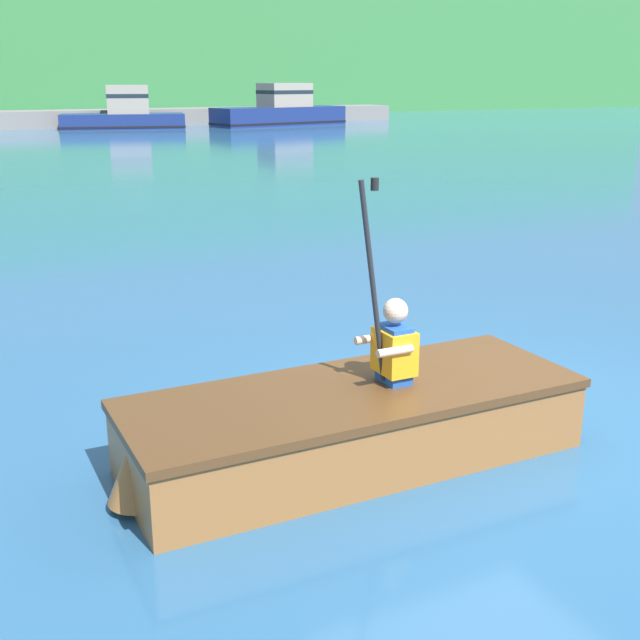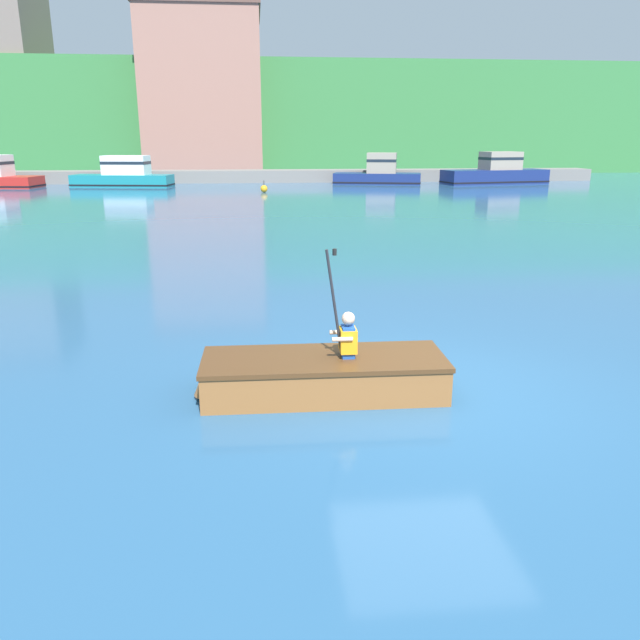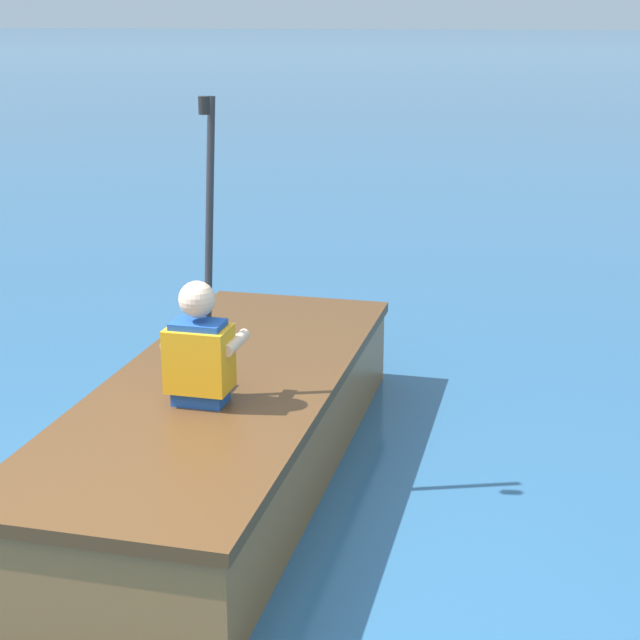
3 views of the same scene
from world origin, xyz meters
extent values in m
cube|color=#935B2D|center=(-1.45, -0.04, 0.26)|extent=(3.10, 1.14, 0.51)
cube|color=#513219|center=(-1.45, -0.04, 0.48)|extent=(3.14, 1.18, 0.06)
cube|color=#513219|center=(-1.45, -0.04, 0.47)|extent=(2.67, 0.94, 0.02)
cone|color=#935B2D|center=(-2.93, -0.02, 0.28)|extent=(0.39, 0.39, 0.46)
cube|color=#935B2D|center=(-1.22, -0.05, 0.46)|extent=(0.18, 1.04, 0.03)
cube|color=#1E4CA5|center=(-1.14, -0.05, 0.71)|extent=(0.16, 0.24, 0.40)
cube|color=orange|center=(-1.14, -0.05, 0.73)|extent=(0.21, 0.29, 0.30)
sphere|color=beige|center=(-1.14, -0.05, 1.02)|extent=(0.17, 0.17, 0.17)
cylinder|color=beige|center=(-1.23, 0.10, 0.79)|extent=(0.26, 0.06, 0.06)
cylinder|color=beige|center=(-1.23, -0.20, 0.79)|extent=(0.26, 0.06, 0.06)
cylinder|color=#232328|center=(-1.32, -0.04, 1.22)|extent=(0.24, 0.04, 1.37)
cylinder|color=black|center=(-1.32, -0.04, 1.87)|extent=(0.05, 0.05, 0.08)
camera|label=1|loc=(-3.95, -4.39, 2.50)|focal=45.00mm
camera|label=2|loc=(-2.26, -7.55, 3.21)|focal=35.00mm
camera|label=3|loc=(2.91, 1.45, 2.26)|focal=55.00mm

